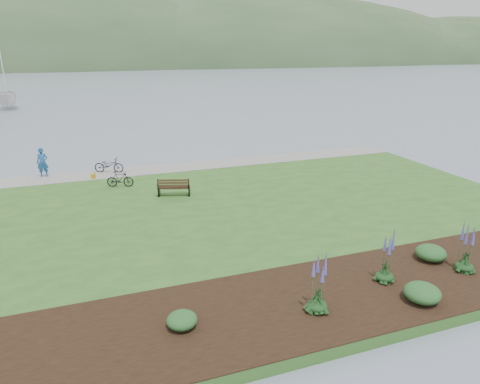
# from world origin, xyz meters

# --- Properties ---
(ground) EXTENTS (600.00, 600.00, 0.00)m
(ground) POSITION_xyz_m (0.00, 0.00, 0.00)
(ground) COLOR slate
(ground) RESTS_ON ground
(lawn) EXTENTS (34.00, 20.00, 0.40)m
(lawn) POSITION_xyz_m (0.00, -2.00, 0.20)
(lawn) COLOR #2B5A20
(lawn) RESTS_ON ground
(shoreline_path) EXTENTS (34.00, 2.20, 0.03)m
(shoreline_path) POSITION_xyz_m (0.00, 6.90, 0.42)
(shoreline_path) COLOR gray
(shoreline_path) RESTS_ON lawn
(garden_bed) EXTENTS (24.00, 4.40, 0.04)m
(garden_bed) POSITION_xyz_m (3.00, -9.80, 0.42)
(garden_bed) COLOR black
(garden_bed) RESTS_ON lawn
(far_hillside) EXTENTS (580.00, 80.00, 38.00)m
(far_hillside) POSITION_xyz_m (20.00, 170.00, 0.00)
(far_hillside) COLOR #32512D
(far_hillside) RESTS_ON ground
(park_bench) EXTENTS (1.77, 1.12, 1.02)m
(park_bench) POSITION_xyz_m (-0.13, 1.37, 0.91)
(park_bench) COLOR black
(park_bench) RESTS_ON lawn
(person) EXTENTS (0.82, 0.61, 2.12)m
(person) POSITION_xyz_m (-6.86, 7.50, 1.46)
(person) COLOR #205692
(person) RESTS_ON lawn
(bicycle_a) EXTENTS (1.31, 1.95, 0.96)m
(bicycle_a) POSITION_xyz_m (-3.08, 7.20, 0.88)
(bicycle_a) COLOR black
(bicycle_a) RESTS_ON lawn
(bicycle_b) EXTENTS (0.89, 1.55, 0.90)m
(bicycle_b) POSITION_xyz_m (-2.67, 3.96, 0.85)
(bicycle_b) COLOR black
(bicycle_b) RESTS_ON lawn
(sailboat) EXTENTS (11.69, 11.86, 27.45)m
(sailboat) POSITION_xyz_m (-13.74, 45.19, 0.00)
(sailboat) COLOR silver
(sailboat) RESTS_ON ground
(pannier) EXTENTS (0.29, 0.34, 0.31)m
(pannier) POSITION_xyz_m (-4.07, 6.10, 0.56)
(pannier) COLOR #C09216
(pannier) RESTS_ON lawn
(echium_0) EXTENTS (0.62, 0.62, 1.99)m
(echium_0) POSITION_xyz_m (1.81, -10.40, 1.24)
(echium_0) COLOR #133414
(echium_0) RESTS_ON garden_bed
(echium_1) EXTENTS (0.62, 0.62, 1.98)m
(echium_1) POSITION_xyz_m (4.79, -9.64, 1.18)
(echium_1) COLOR #133414
(echium_1) RESTS_ON garden_bed
(echium_2) EXTENTS (0.62, 0.62, 1.77)m
(echium_2) POSITION_xyz_m (7.86, -10.03, 1.14)
(echium_2) COLOR #133414
(echium_2) RESTS_ON garden_bed
(shrub_0) EXTENTS (0.87, 0.87, 0.44)m
(shrub_0) POSITION_xyz_m (-2.15, -9.83, 0.66)
(shrub_0) COLOR #1E4C21
(shrub_0) RESTS_ON garden_bed
(shrub_1) EXTENTS (1.12, 1.12, 0.56)m
(shrub_1) POSITION_xyz_m (5.11, -11.04, 0.72)
(shrub_1) COLOR #1E4C21
(shrub_1) RESTS_ON garden_bed
(shrub_2) EXTENTS (1.09, 1.09, 0.55)m
(shrub_2) POSITION_xyz_m (7.36, -8.96, 0.71)
(shrub_2) COLOR #1E4C21
(shrub_2) RESTS_ON garden_bed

